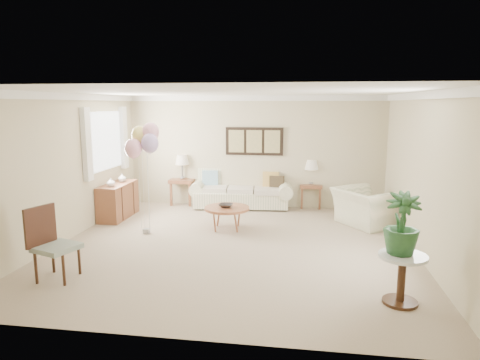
% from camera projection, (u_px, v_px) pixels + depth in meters
% --- Properties ---
extents(ground_plane, '(6.00, 6.00, 0.00)m').
position_uv_depth(ground_plane, '(234.00, 246.00, 7.35)').
color(ground_plane, tan).
extents(room_shell, '(6.04, 6.04, 2.60)m').
position_uv_depth(room_shell, '(228.00, 151.00, 7.17)').
color(room_shell, '#C1B68B').
rests_on(room_shell, ground).
extents(wall_art_triptych, '(1.35, 0.06, 0.65)m').
position_uv_depth(wall_art_triptych, '(254.00, 141.00, 9.96)').
color(wall_art_triptych, black).
rests_on(wall_art_triptych, ground).
extents(sofa, '(2.47, 1.08, 0.88)m').
position_uv_depth(sofa, '(242.00, 192.00, 10.14)').
color(sofa, '#F2EAC5').
rests_on(sofa, ground).
extents(end_table_left, '(0.57, 0.52, 0.63)m').
position_uv_depth(end_table_left, '(183.00, 183.00, 10.34)').
color(end_table_left, brown).
rests_on(end_table_left, ground).
extents(end_table_right, '(0.51, 0.47, 0.56)m').
position_uv_depth(end_table_right, '(311.00, 188.00, 10.03)').
color(end_table_right, brown).
rests_on(end_table_right, ground).
extents(lamp_left, '(0.33, 0.33, 0.58)m').
position_uv_depth(lamp_left, '(182.00, 161.00, 10.25)').
color(lamp_left, gray).
rests_on(lamp_left, end_table_left).
extents(lamp_right, '(0.33, 0.33, 0.57)m').
position_uv_depth(lamp_right, '(312.00, 166.00, 9.94)').
color(lamp_right, gray).
rests_on(lamp_right, end_table_right).
extents(coffee_table, '(0.87, 0.87, 0.44)m').
position_uv_depth(coffee_table, '(227.00, 209.00, 8.27)').
color(coffee_table, '#9B553A').
rests_on(coffee_table, ground).
extents(decor_bowl, '(0.30, 0.30, 0.07)m').
position_uv_depth(decor_bowl, '(226.00, 206.00, 8.25)').
color(decor_bowl, '#2B2523').
rests_on(decor_bowl, coffee_table).
extents(armchair, '(1.46, 1.49, 0.74)m').
position_uv_depth(armchair, '(366.00, 207.00, 8.57)').
color(armchair, '#F2EAC5').
rests_on(armchair, ground).
extents(side_table, '(0.58, 0.58, 0.62)m').
position_uv_depth(side_table, '(402.00, 267.00, 5.16)').
color(side_table, silver).
rests_on(side_table, ground).
extents(potted_plant, '(0.43, 0.43, 0.75)m').
position_uv_depth(potted_plant, '(402.00, 224.00, 5.10)').
color(potted_plant, '#204727').
rests_on(potted_plant, side_table).
extents(accent_chair, '(0.64, 0.64, 1.03)m').
position_uv_depth(accent_chair, '(51.00, 241.00, 5.90)').
color(accent_chair, gray).
rests_on(accent_chair, ground).
extents(credenza, '(0.46, 1.20, 0.74)m').
position_uv_depth(credenza, '(118.00, 201.00, 9.14)').
color(credenza, brown).
rests_on(credenza, ground).
extents(vase_white, '(0.18, 0.18, 0.18)m').
position_uv_depth(vase_white, '(111.00, 182.00, 8.73)').
color(vase_white, silver).
rests_on(vase_white, credenza).
extents(vase_sage, '(0.20, 0.20, 0.18)m').
position_uv_depth(vase_sage, '(122.00, 178.00, 9.27)').
color(vase_sage, '#AFB1AB').
rests_on(vase_sage, credenza).
extents(balloon_cluster, '(0.60, 0.52, 2.08)m').
position_uv_depth(balloon_cluster, '(143.00, 141.00, 7.76)').
color(balloon_cluster, gray).
rests_on(balloon_cluster, ground).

